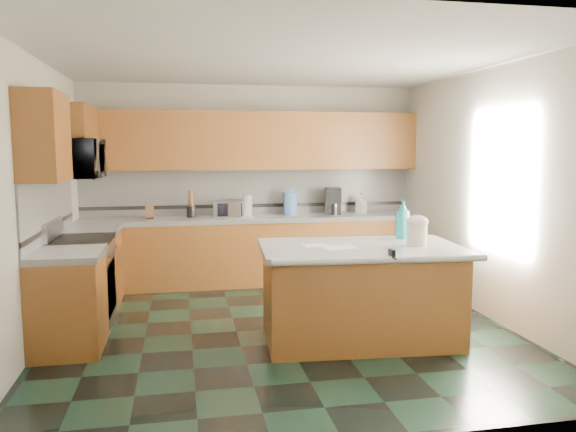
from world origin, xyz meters
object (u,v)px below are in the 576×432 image
object	(u,v)px
treat_jar	(417,235)
coffee_maker	(333,201)
island_base	(360,296)
knife_block	(150,211)
soap_bottle_island	(403,219)
toaster_oven	(229,209)
island_top	(360,249)

from	to	relation	value
treat_jar	coffee_maker	world-z (taller)	coffee_maker
coffee_maker	island_base	bearing A→B (deg)	-88.31
knife_block	coffee_maker	xyz separation A→B (m)	(2.50, 0.03, 0.09)
treat_jar	knife_block	xyz separation A→B (m)	(-2.60, 2.61, -0.00)
treat_jar	soap_bottle_island	xyz separation A→B (m)	(0.03, 0.42, 0.10)
soap_bottle_island	toaster_oven	distance (m)	2.70
treat_jar	island_base	bearing A→B (deg)	153.15
toaster_oven	soap_bottle_island	bearing A→B (deg)	-35.11
island_base	island_top	distance (m)	0.46
knife_block	soap_bottle_island	bearing A→B (deg)	-41.77
coffee_maker	knife_block	bearing A→B (deg)	-167.99
island_top	treat_jar	xyz separation A→B (m)	(0.53, -0.10, 0.13)
treat_jar	knife_block	size ratio (longest dim) A/B	1.03
island_top	knife_block	distance (m)	3.26
treat_jar	coffee_maker	bearing A→B (deg)	75.64
treat_jar	toaster_oven	world-z (taller)	toaster_oven
island_top	toaster_oven	world-z (taller)	toaster_oven
island_top	soap_bottle_island	bearing A→B (deg)	34.55
coffee_maker	island_top	bearing A→B (deg)	-88.31
island_base	coffee_maker	world-z (taller)	coffee_maker
island_top	coffee_maker	xyz separation A→B (m)	(0.43, 2.54, 0.21)
island_top	toaster_oven	size ratio (longest dim) A/B	5.12
island_top	island_base	bearing A→B (deg)	4.25
island_base	soap_bottle_island	world-z (taller)	soap_bottle_island
island_base	toaster_oven	bearing A→B (deg)	116.48
island_base	knife_block	bearing A→B (deg)	133.75
soap_bottle_island	island_top	bearing A→B (deg)	-168.15
treat_jar	coffee_maker	xyz separation A→B (m)	(-0.09, 2.64, 0.09)
island_top	toaster_oven	distance (m)	2.72
soap_bottle_island	toaster_oven	xyz separation A→B (m)	(-1.58, 2.19, -0.09)
knife_block	coffee_maker	world-z (taller)	coffee_maker
island_base	coffee_maker	xyz separation A→B (m)	(0.43, 2.54, 0.67)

